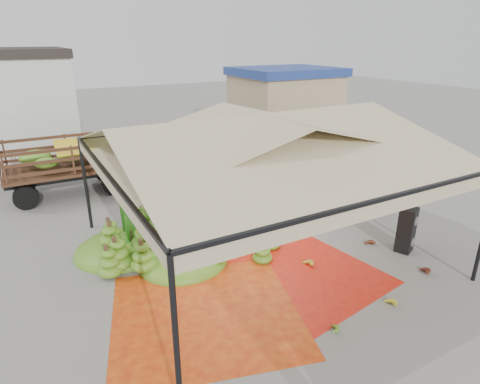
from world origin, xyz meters
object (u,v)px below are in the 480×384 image
vendor (167,183)px  truck_left (99,156)px  banana_heap (183,223)px  truck_right (296,135)px  speaker_stack (406,230)px

vendor → truck_left: size_ratio=0.26×
banana_heap → truck_right: size_ratio=1.03×
banana_heap → truck_left: 6.27m
speaker_stack → truck_left: size_ratio=0.21×
banana_heap → vendor: (0.61, 3.06, 0.17)m
truck_right → vendor: bearing=-151.0°
banana_heap → truck_left: (-1.15, 6.13, 0.70)m
truck_left → speaker_stack: bearing=-54.8°
vendor → truck_left: 3.58m
speaker_stack → truck_left: (-6.59, 9.73, 0.70)m
banana_heap → truck_left: truck_left is taller
truck_left → banana_heap: bearing=-78.3°
speaker_stack → truck_right: size_ratio=0.22×
truck_right → truck_left: bearing=-172.2°
speaker_stack → truck_left: 11.77m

